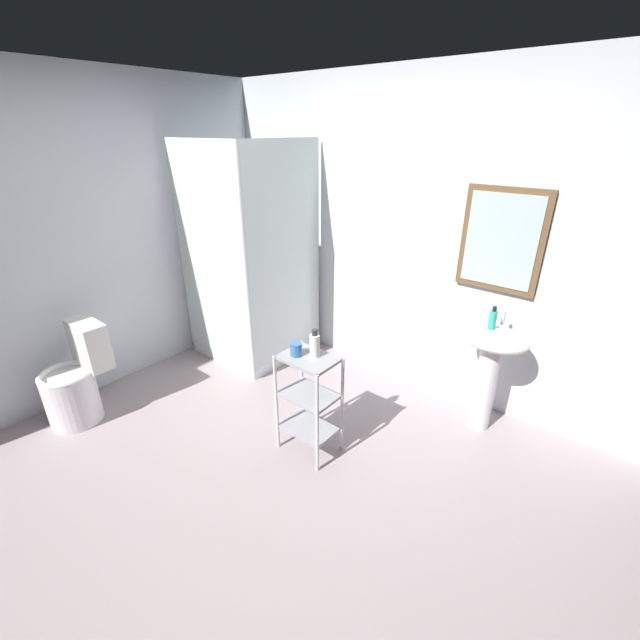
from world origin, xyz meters
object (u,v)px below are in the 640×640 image
at_px(shower_stall, 254,311).
at_px(hand_soap_bottle, 493,319).
at_px(toilet, 76,382).
at_px(lotion_bottle_white, 315,345).
at_px(rinse_cup, 296,349).
at_px(storage_cart, 309,397).
at_px(pedestal_sink, 490,359).

xyz_separation_m(shower_stall, hand_soap_bottle, (2.10, 0.31, 0.42)).
xyz_separation_m(toilet, lotion_bottle_white, (1.62, 0.89, 0.51)).
distance_m(lotion_bottle_white, rinse_cup, 0.13).
height_order(shower_stall, storage_cart, shower_stall).
bearing_deg(hand_soap_bottle, shower_stall, -171.65).
distance_m(pedestal_sink, rinse_cup, 1.39).
distance_m(shower_stall, lotion_bottle_white, 1.52).
distance_m(pedestal_sink, storage_cart, 1.31).
distance_m(hand_soap_bottle, rinse_cup, 1.36).
bearing_deg(shower_stall, pedestal_sink, 8.28).
bearing_deg(storage_cart, toilet, -151.92).
bearing_deg(shower_stall, hand_soap_bottle, 8.35).
relative_size(toilet, lotion_bottle_white, 4.02).
distance_m(toilet, rinse_cup, 1.79).
bearing_deg(rinse_cup, pedestal_sink, 48.85).
height_order(toilet, rinse_cup, rinse_cup).
bearing_deg(lotion_bottle_white, hand_soap_bottle, 51.38).
bearing_deg(toilet, rinse_cup, 28.33).
xyz_separation_m(hand_soap_bottle, lotion_bottle_white, (-0.77, -0.97, -0.06)).
bearing_deg(pedestal_sink, shower_stall, -171.72).
bearing_deg(storage_cart, shower_stall, 151.93).
distance_m(storage_cart, hand_soap_bottle, 1.36).
bearing_deg(lotion_bottle_white, shower_stall, 153.54).
height_order(toilet, lotion_bottle_white, lotion_bottle_white).
relative_size(toilet, hand_soap_bottle, 4.57).
bearing_deg(shower_stall, lotion_bottle_white, -26.46).
relative_size(shower_stall, storage_cart, 2.70).
bearing_deg(rinse_cup, toilet, -151.67).
bearing_deg(hand_soap_bottle, rinse_cup, -130.12).
bearing_deg(toilet, lotion_bottle_white, 28.70).
xyz_separation_m(toilet, storage_cart, (1.60, 0.85, 0.12)).
bearing_deg(rinse_cup, lotion_bottle_white, 34.06).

